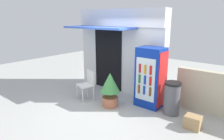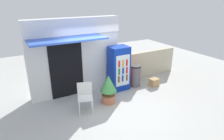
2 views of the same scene
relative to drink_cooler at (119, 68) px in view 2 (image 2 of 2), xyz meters
name	(u,v)px [view 2 (image 2 of 2)]	position (x,y,z in m)	size (l,w,h in m)	color
ground	(112,107)	(-0.91, -1.07, -0.86)	(16.00, 16.00, 0.00)	#B2B2AD
storefront_building	(75,55)	(-1.53, 0.54, 0.60)	(3.36, 1.29, 2.77)	silver
drink_cooler	(119,68)	(0.00, 0.00, 0.00)	(0.74, 0.64, 1.71)	#0C2D9E
plastic_chair	(85,95)	(-1.73, -0.81, -0.31)	(0.57, 0.55, 0.92)	silver
potted_plant_near_shop	(108,87)	(-0.87, -0.76, -0.28)	(0.56, 0.56, 0.99)	#BC6B4C
trash_bin	(135,76)	(0.71, -0.11, -0.41)	(0.43, 0.43, 0.88)	#595960
stone_boundary_wall	(149,63)	(1.95, 0.56, -0.28)	(2.72, 0.20, 1.15)	beige
cardboard_box	(154,82)	(1.40, -0.48, -0.70)	(0.35, 0.29, 0.31)	tan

